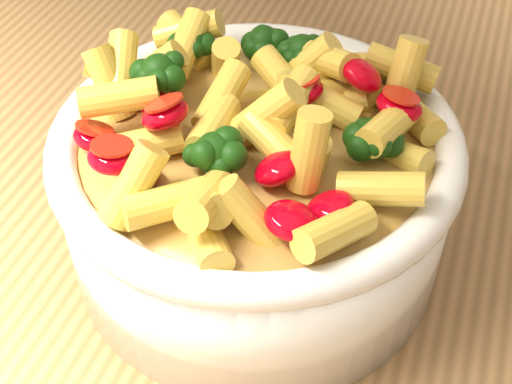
% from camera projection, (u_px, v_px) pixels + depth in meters
% --- Properties ---
extents(table, '(1.20, 0.80, 0.90)m').
position_uv_depth(table, '(357.00, 297.00, 0.63)').
color(table, '#AC7B4A').
rests_on(table, ground).
extents(serving_bowl, '(0.27, 0.27, 0.12)m').
position_uv_depth(serving_bowl, '(256.00, 190.00, 0.49)').
color(serving_bowl, white).
rests_on(serving_bowl, table).
extents(pasta_salad, '(0.21, 0.21, 0.05)m').
position_uv_depth(pasta_salad, '(256.00, 107.00, 0.44)').
color(pasta_salad, '#F2BE4C').
rests_on(pasta_salad, serving_bowl).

